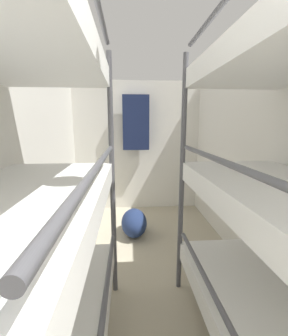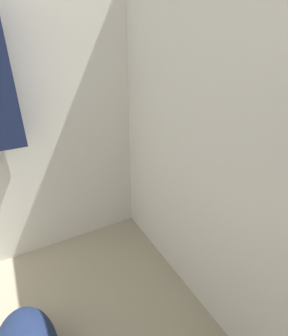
# 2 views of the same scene
# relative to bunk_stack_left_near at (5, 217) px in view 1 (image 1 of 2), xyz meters

# --- Properties ---
(wall_left) EXTENTS (0.06, 4.52, 2.24)m
(wall_left) POSITION_rel_bunk_stack_left_near_xyz_m (-0.43, 0.82, -0.02)
(wall_left) COLOR silver
(wall_left) RESTS_ON ground_plane
(wall_right) EXTENTS (0.06, 4.52, 2.24)m
(wall_right) POSITION_rel_bunk_stack_left_near_xyz_m (1.80, 0.82, -0.02)
(wall_right) COLOR silver
(wall_right) RESTS_ON ground_plane
(wall_back) EXTENTS (2.30, 0.06, 2.24)m
(wall_back) POSITION_rel_bunk_stack_left_near_xyz_m (0.69, 3.05, -0.02)
(wall_back) COLOR silver
(wall_back) RESTS_ON ground_plane
(bunk_stack_left_near) EXTENTS (0.81, 1.78, 2.10)m
(bunk_stack_left_near) POSITION_rel_bunk_stack_left_near_xyz_m (0.00, 0.00, 0.00)
(bunk_stack_left_near) COLOR #4C4C51
(bunk_stack_left_near) RESTS_ON ground_plane
(duffel_bag) EXTENTS (0.35, 0.57, 0.35)m
(duffel_bag) POSITION_rel_bunk_stack_left_near_xyz_m (0.60, 1.99, -0.96)
(duffel_bag) COLOR navy
(duffel_bag) RESTS_ON ground_plane
(hanging_coat) EXTENTS (0.44, 0.12, 0.90)m
(hanging_coat) POSITION_rel_bunk_stack_left_near_xyz_m (0.66, 2.90, 0.40)
(hanging_coat) COLOR #192347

